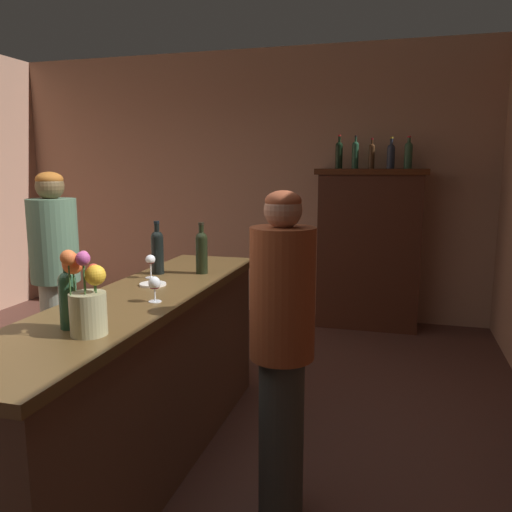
# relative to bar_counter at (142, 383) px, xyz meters

# --- Properties ---
(floor) EXTENTS (9.06, 9.06, 0.00)m
(floor) POSITION_rel_bar_counter_xyz_m (-0.45, -0.20, -0.51)
(floor) COLOR #502F26
(floor) RESTS_ON ground
(wall_back) EXTENTS (5.64, 0.12, 2.97)m
(wall_back) POSITION_rel_bar_counter_xyz_m (-0.45, 3.34, 0.98)
(wall_back) COLOR tan
(wall_back) RESTS_ON ground
(bar_counter) EXTENTS (0.59, 2.52, 1.01)m
(bar_counter) POSITION_rel_bar_counter_xyz_m (0.00, 0.00, 0.00)
(bar_counter) COLOR brown
(bar_counter) RESTS_ON ground
(display_cabinet) EXTENTS (1.12, 0.45, 1.67)m
(display_cabinet) POSITION_rel_bar_counter_xyz_m (1.04, 3.03, 0.36)
(display_cabinet) COLOR #3B1B10
(display_cabinet) RESTS_ON ground
(wine_bottle_riesling) EXTENTS (0.08, 0.08, 0.32)m
(wine_bottle_riesling) POSITION_rel_bar_counter_xyz_m (-0.01, -0.59, 0.64)
(wine_bottle_riesling) COLOR #254C30
(wine_bottle_riesling) RESTS_ON bar_counter
(wine_bottle_syrah) EXTENTS (0.08, 0.08, 0.33)m
(wine_bottle_syrah) POSITION_rel_bar_counter_xyz_m (0.11, 0.63, 0.65)
(wine_bottle_syrah) COLOR black
(wine_bottle_syrah) RESTS_ON bar_counter
(wine_bottle_chardonnay) EXTENTS (0.08, 0.08, 0.34)m
(wine_bottle_chardonnay) POSITION_rel_bar_counter_xyz_m (-0.16, 0.55, 0.66)
(wine_bottle_chardonnay) COLOR black
(wine_bottle_chardonnay) RESTS_ON bar_counter
(wine_glass_front) EXTENTS (0.07, 0.07, 0.13)m
(wine_glass_front) POSITION_rel_bar_counter_xyz_m (0.15, -0.10, 0.59)
(wine_glass_front) COLOR white
(wine_glass_front) RESTS_ON bar_counter
(wine_glass_mid) EXTENTS (0.07, 0.07, 0.15)m
(wine_glass_mid) POSITION_rel_bar_counter_xyz_m (-0.14, 0.42, 0.61)
(wine_glass_mid) COLOR white
(wine_glass_mid) RESTS_ON bar_counter
(flower_arrangement) EXTENTS (0.19, 0.16, 0.36)m
(flower_arrangement) POSITION_rel_bar_counter_xyz_m (0.12, -0.65, 0.65)
(flower_arrangement) COLOR tan
(flower_arrangement) RESTS_ON bar_counter
(cheese_plate) EXTENTS (0.15, 0.15, 0.01)m
(cheese_plate) POSITION_rel_bar_counter_xyz_m (-0.04, 0.24, 0.51)
(cheese_plate) COLOR white
(cheese_plate) RESTS_ON bar_counter
(display_bottle_left) EXTENTS (0.07, 0.07, 0.34)m
(display_bottle_left) POSITION_rel_bar_counter_xyz_m (0.70, 3.03, 1.32)
(display_bottle_left) COLOR black
(display_bottle_left) RESTS_ON display_cabinet
(display_bottle_midleft) EXTENTS (0.07, 0.07, 0.33)m
(display_bottle_midleft) POSITION_rel_bar_counter_xyz_m (0.87, 3.03, 1.32)
(display_bottle_midleft) COLOR #21482F
(display_bottle_midleft) RESTS_ON display_cabinet
(display_bottle_center) EXTENTS (0.06, 0.06, 0.31)m
(display_bottle_center) POSITION_rel_bar_counter_xyz_m (1.03, 3.03, 1.30)
(display_bottle_center) COLOR #432815
(display_bottle_center) RESTS_ON display_cabinet
(display_bottle_midright) EXTENTS (0.08, 0.08, 0.31)m
(display_bottle_midright) POSITION_rel_bar_counter_xyz_m (1.23, 3.03, 1.30)
(display_bottle_midright) COLOR #252D3C
(display_bottle_midright) RESTS_ON display_cabinet
(display_bottle_right) EXTENTS (0.08, 0.08, 0.32)m
(display_bottle_right) POSITION_rel_bar_counter_xyz_m (1.39, 3.03, 1.31)
(display_bottle_right) COLOR #2C4D32
(display_bottle_right) RESTS_ON display_cabinet
(patron_in_grey) EXTENTS (0.35, 0.35, 1.66)m
(patron_in_grey) POSITION_rel_bar_counter_xyz_m (-1.10, 0.76, 0.41)
(patron_in_grey) COLOR gray
(patron_in_grey) RESTS_ON ground
(bartender) EXTENTS (0.30, 0.30, 1.59)m
(bartender) POSITION_rel_bar_counter_xyz_m (0.83, -0.18, 0.37)
(bartender) COLOR #34342F
(bartender) RESTS_ON ground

